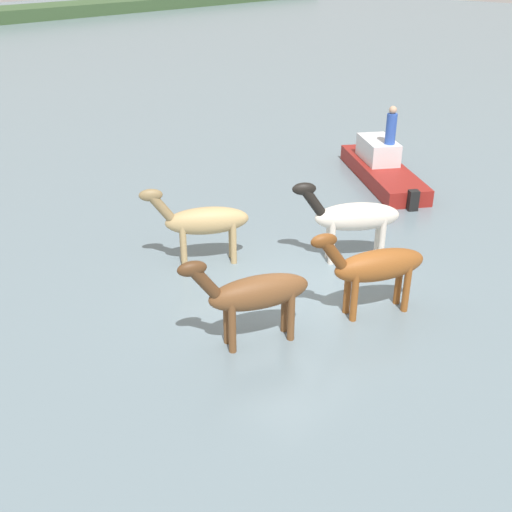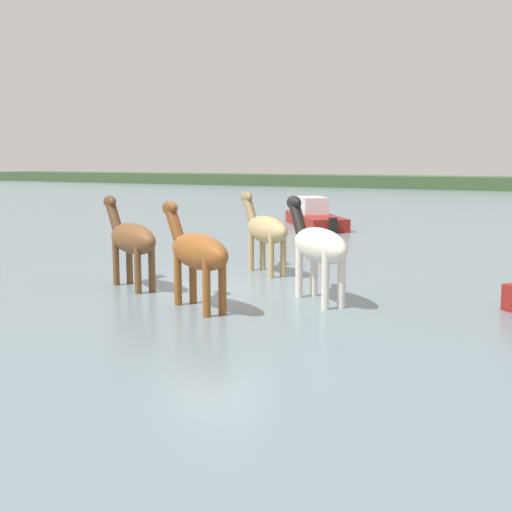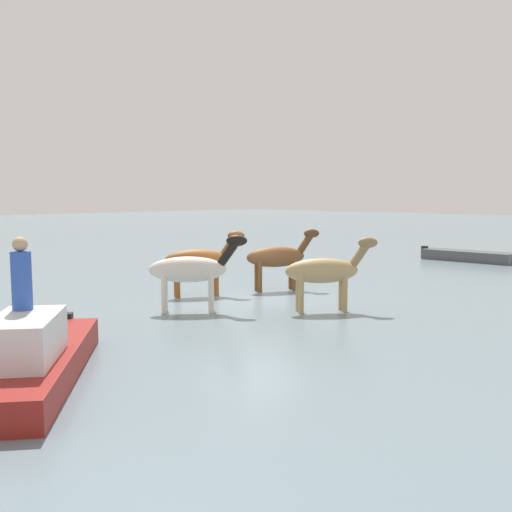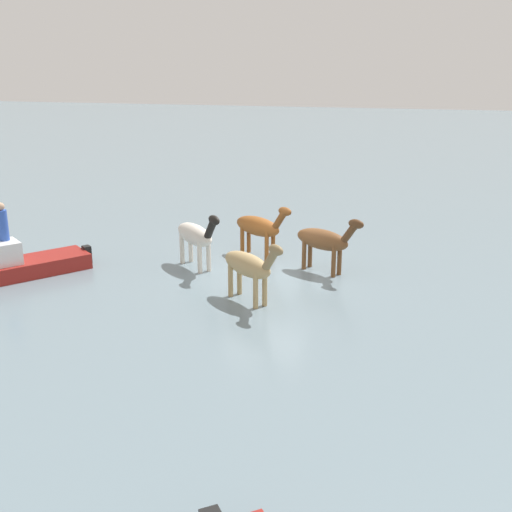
{
  "view_description": "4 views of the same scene",
  "coord_description": "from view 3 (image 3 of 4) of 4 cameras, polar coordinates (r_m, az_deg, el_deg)",
  "views": [
    {
      "loc": [
        -8.82,
        -7.24,
        6.81
      ],
      "look_at": [
        0.01,
        0.94,
        0.65
      ],
      "focal_mm": 42.9,
      "sensor_mm": 36.0,
      "label": 1
    },
    {
      "loc": [
        7.66,
        -11.9,
        2.74
      ],
      "look_at": [
        0.5,
        0.89,
        0.66
      ],
      "focal_mm": 47.44,
      "sensor_mm": 36.0,
      "label": 2
    },
    {
      "loc": [
        11.52,
        11.42,
        3.05
      ],
      "look_at": [
        -0.77,
        -0.7,
        1.17
      ],
      "focal_mm": 39.43,
      "sensor_mm": 36.0,
      "label": 3
    },
    {
      "loc": [
        -4.66,
        18.35,
        6.5
      ],
      "look_at": [
        0.27,
        0.31,
        0.67
      ],
      "focal_mm": 43.99,
      "sensor_mm": 36.0,
      "label": 4
    }
  ],
  "objects": [
    {
      "name": "boat_tender_starboard",
      "position": [
        27.84,
        20.59,
        -0.14
      ],
      "size": [
        1.32,
        4.27,
        0.72
      ],
      "rotation": [
        0.0,
        0.0,
        1.62
      ],
      "color": "#4C4C51",
      "rests_on": "ground_plane"
    },
    {
      "name": "person_spotter_bow",
      "position": [
        9.85,
        -22.7,
        -1.9
      ],
      "size": [
        0.32,
        0.32,
        1.19
      ],
      "color": "#2D51B2",
      "rests_on": "boat_skiff_near"
    },
    {
      "name": "horse_mid_herd",
      "position": [
        14.75,
        -6.59,
        -1.4
      ],
      "size": [
        2.22,
        2.0,
        2.01
      ],
      "rotation": [
        0.0,
        0.0,
        2.43
      ],
      "color": "silver",
      "rests_on": "ground_plane"
    },
    {
      "name": "horse_dun_straggler",
      "position": [
        14.81,
        7.03,
        -1.51
      ],
      "size": [
        2.23,
        1.81,
        1.94
      ],
      "rotation": [
        0.0,
        0.0,
        2.5
      ],
      "color": "tan",
      "rests_on": "ground_plane"
    },
    {
      "name": "horse_dark_mare",
      "position": [
        18.01,
        2.28,
        -0.1
      ],
      "size": [
        2.4,
        1.49,
        1.95
      ],
      "rotation": [
        0.0,
        0.0,
        2.67
      ],
      "color": "brown",
      "rests_on": "ground_plane"
    },
    {
      "name": "boat_skiff_near",
      "position": [
        10.05,
        -21.56,
        -10.02
      ],
      "size": [
        3.98,
        4.61,
        1.34
      ],
      "rotation": [
        0.0,
        0.0,
        0.91
      ],
      "color": "maroon",
      "rests_on": "ground_plane"
    },
    {
      "name": "ground_plane",
      "position": [
        16.5,
        -0.15,
        -4.44
      ],
      "size": [
        150.41,
        150.41,
        0.0
      ],
      "primitive_type": "plane",
      "color": "slate"
    },
    {
      "name": "horse_rear_stallion",
      "position": [
        17.11,
        -5.79,
        -0.44
      ],
      "size": [
        2.38,
        1.57,
        1.95
      ],
      "rotation": [
        0.0,
        0.0,
        2.63
      ],
      "color": "brown",
      "rests_on": "ground_plane"
    }
  ]
}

